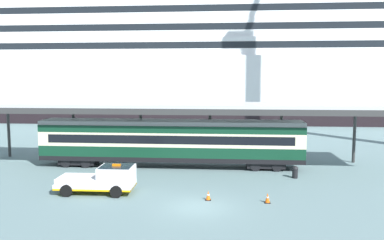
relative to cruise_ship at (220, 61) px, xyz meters
The scene contains 9 objects.
ground_plane 53.30m from the cruise_ship, 90.75° to the right, with size 400.00×400.00×0.00m, color slate.
cruise_ship is the anchor object (origin of this frame).
platform_canopy 41.65m from the cruise_ship, 95.20° to the right, with size 39.92×5.89×5.56m.
train_carriage 42.59m from the cruise_ship, 95.15° to the right, with size 22.81×2.81×4.11m.
service_truck 51.27m from the cruise_ship, 98.26° to the right, with size 5.23×2.30×2.02m.
traffic_cone_near 52.22m from the cruise_ship, 85.90° to the right, with size 0.36×0.36×0.63m.
traffic_cone_mid 51.85m from the cruise_ship, 90.07° to the right, with size 0.36×0.36×0.62m.
traffic_cone_far 47.83m from the cruise_ship, 99.50° to the right, with size 0.36×0.36×0.63m.
quay_bollard 46.34m from the cruise_ship, 81.75° to the right, with size 0.48×0.48×0.96m.
Camera 1 is at (1.57, -22.54, 7.73)m, focal length 36.06 mm.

